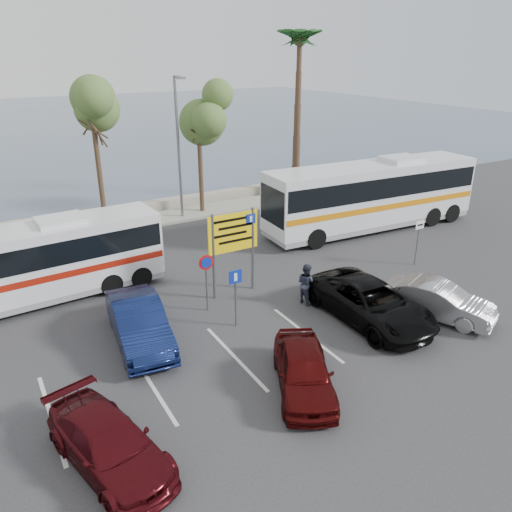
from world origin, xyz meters
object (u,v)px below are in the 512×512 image
car_red (304,370)px  suv_black (370,302)px  coach_bus_left (24,268)px  direction_sign (233,239)px  car_maroon (109,444)px  car_blue (139,323)px  street_lamp_right (179,142)px  car_silver_b (438,301)px  pedestrian_far (306,284)px  coach_bus_right (372,198)px

car_red → suv_black: 5.03m
coach_bus_left → direction_sign: bearing=-23.8°
car_maroon → suv_black: size_ratio=0.78×
car_blue → car_red: car_blue is taller
street_lamp_right → car_silver_b: (3.74, -15.98, -3.92)m
car_blue → suv_black: (7.94, -2.86, -0.02)m
car_blue → car_silver_b: car_blue is taller
street_lamp_right → pedestrian_far: bearing=-89.6°
car_red → suv_black: bearing=52.2°
pedestrian_far → street_lamp_right: bearing=-7.2°
car_blue → car_silver_b: size_ratio=1.14×
coach_bus_right → car_silver_b: coach_bus_right is taller
street_lamp_right → direction_sign: bearing=-100.9°
coach_bus_left → suv_black: bearing=-36.0°
street_lamp_right → suv_black: (1.34, -14.88, -3.85)m
car_red → car_silver_b: size_ratio=0.97×
direction_sign → car_blue: (-4.60, -1.70, -1.66)m
car_silver_b → pedestrian_far: bearing=112.9°
car_silver_b → pedestrian_far: pedestrian_far is taller
street_lamp_right → car_silver_b: 16.88m
coach_bus_left → car_maroon: 10.06m
coach_bus_left → car_red: coach_bus_left is taller
car_red → pedestrian_far: (3.31, 4.50, 0.16)m
direction_sign → car_blue: bearing=-159.8°
street_lamp_right → suv_black: bearing=-84.9°
car_blue → pedestrian_far: (6.69, -0.50, 0.07)m
street_lamp_right → pedestrian_far: 13.07m
coach_bus_right → car_red: 15.41m
car_maroon → car_red: 5.78m
direction_sign → car_red: size_ratio=0.91×
direction_sign → suv_black: 5.89m
direction_sign → street_lamp_right: bearing=79.1°
car_blue → suv_black: size_ratio=0.87×
street_lamp_right → pedestrian_far: (0.09, -12.52, -3.76)m
car_blue → pedestrian_far: pedestrian_far is taller
car_red → car_blue: bearing=151.1°
pedestrian_far → coach_bus_left: bearing=52.5°
car_red → street_lamp_right: bearing=106.3°
coach_bus_right → direction_sign: bearing=-162.5°
coach_bus_right → pedestrian_far: size_ratio=7.60×
coach_bus_left → street_lamp_right: bearing=36.5°
pedestrian_far → car_silver_b: bearing=-141.1°
car_blue → car_maroon: car_blue is taller
car_silver_b → pedestrian_far: 5.04m
coach_bus_left → car_silver_b: bearing=-34.1°
coach_bus_right → car_blue: coach_bus_right is taller
coach_bus_right → suv_black: coach_bus_right is taller
direction_sign → car_silver_b: bearing=-44.6°
coach_bus_right → coach_bus_left: bearing=180.0°
coach_bus_right → car_red: size_ratio=3.21×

